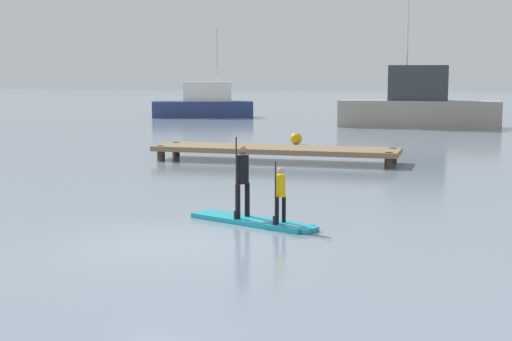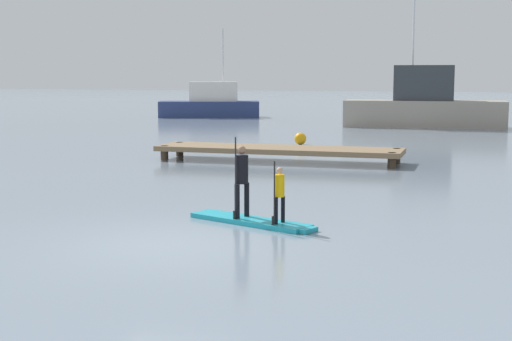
{
  "view_description": "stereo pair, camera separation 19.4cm",
  "coord_description": "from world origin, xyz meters",
  "px_view_note": "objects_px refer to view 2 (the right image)",
  "views": [
    {
      "loc": [
        5.26,
        -12.46,
        3.14
      ],
      "look_at": [
        0.68,
        3.48,
        0.97
      ],
      "focal_mm": 52.08,
      "sensor_mm": 36.0,
      "label": 1
    },
    {
      "loc": [
        5.45,
        -12.41,
        3.14
      ],
      "look_at": [
        0.68,
        3.48,
        0.97
      ],
      "focal_mm": 52.08,
      "sensor_mm": 36.0,
      "label": 2
    }
  ],
  "objects_px": {
    "paddler_child_solo": "(279,192)",
    "fishing_boat_green_midground": "(211,104)",
    "paddleboard_near": "(252,221)",
    "fishing_boat_white_large": "(424,105)",
    "mooring_buoy_near": "(300,139)",
    "paddler_adult": "(242,177)"
  },
  "relations": [
    {
      "from": "paddler_adult",
      "to": "fishing_boat_green_midground",
      "type": "bearing_deg",
      "value": 111.16
    },
    {
      "from": "fishing_boat_green_midground",
      "to": "mooring_buoy_near",
      "type": "distance_m",
      "value": 21.58
    },
    {
      "from": "paddleboard_near",
      "to": "fishing_boat_white_large",
      "type": "relative_size",
      "value": 0.32
    },
    {
      "from": "fishing_boat_green_midground",
      "to": "fishing_boat_white_large",
      "type": "bearing_deg",
      "value": -20.68
    },
    {
      "from": "paddler_child_solo",
      "to": "mooring_buoy_near",
      "type": "bearing_deg",
      "value": 101.93
    },
    {
      "from": "paddleboard_near",
      "to": "fishing_boat_green_midground",
      "type": "distance_m",
      "value": 38.6
    },
    {
      "from": "fishing_boat_white_large",
      "to": "paddleboard_near",
      "type": "bearing_deg",
      "value": -92.65
    },
    {
      "from": "fishing_boat_white_large",
      "to": "mooring_buoy_near",
      "type": "height_order",
      "value": "fishing_boat_white_large"
    },
    {
      "from": "paddleboard_near",
      "to": "paddler_child_solo",
      "type": "relative_size",
      "value": 2.32
    },
    {
      "from": "paddler_child_solo",
      "to": "fishing_boat_white_large",
      "type": "height_order",
      "value": "fishing_boat_white_large"
    },
    {
      "from": "paddleboard_near",
      "to": "paddler_child_solo",
      "type": "xyz_separation_m",
      "value": [
        0.65,
        -0.28,
        0.7
      ]
    },
    {
      "from": "paddler_child_solo",
      "to": "fishing_boat_white_large",
      "type": "distance_m",
      "value": 30.34
    },
    {
      "from": "paddler_adult",
      "to": "mooring_buoy_near",
      "type": "distance_m",
      "value": 17.53
    },
    {
      "from": "paddleboard_near",
      "to": "paddler_adult",
      "type": "xyz_separation_m",
      "value": [
        -0.27,
        0.1,
        0.93
      ]
    },
    {
      "from": "paddleboard_near",
      "to": "fishing_boat_white_large",
      "type": "height_order",
      "value": "fishing_boat_white_large"
    },
    {
      "from": "fishing_boat_white_large",
      "to": "paddler_child_solo",
      "type": "bearing_deg",
      "value": -91.4
    },
    {
      "from": "fishing_boat_white_large",
      "to": "mooring_buoy_near",
      "type": "relative_size",
      "value": 17.52
    },
    {
      "from": "paddler_child_solo",
      "to": "fishing_boat_green_midground",
      "type": "height_order",
      "value": "fishing_boat_green_midground"
    },
    {
      "from": "paddler_adult",
      "to": "paddler_child_solo",
      "type": "distance_m",
      "value": 1.02
    },
    {
      "from": "mooring_buoy_near",
      "to": "paddler_adult",
      "type": "bearing_deg",
      "value": -80.77
    },
    {
      "from": "paddleboard_near",
      "to": "paddler_child_solo",
      "type": "height_order",
      "value": "paddler_child_solo"
    },
    {
      "from": "paddleboard_near",
      "to": "mooring_buoy_near",
      "type": "bearing_deg",
      "value": 100.04
    }
  ]
}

